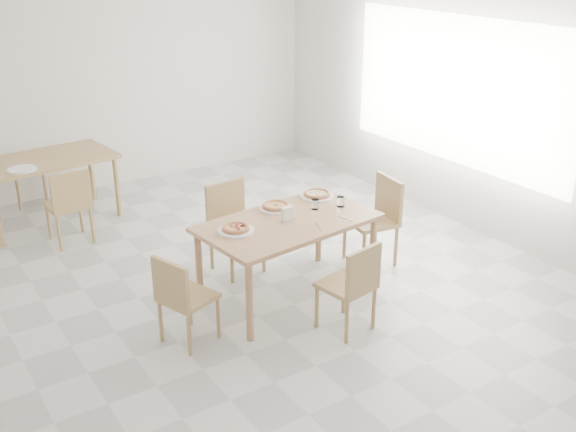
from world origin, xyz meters
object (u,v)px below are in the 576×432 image
chair_north (232,221)px  chair_west (181,295)px  plate_pepperoni (236,231)px  chair_south (353,282)px  tumbler_a (341,202)px  napkin_holder (287,214)px  pizza_pepperoni (236,228)px  plate_empty (22,169)px  second_table (44,165)px  chair_back_s (70,202)px  pizza_mushroom (317,194)px  pizza_margherita (276,206)px  tumbler_b (315,204)px  chair_back_n (15,162)px  chair_east (378,214)px  plate_margherita (276,208)px  main_table (288,229)px  plate_mushroom (317,196)px

chair_north → chair_west: 1.39m
plate_pepperoni → chair_south: bearing=-53.4°
tumbler_a → napkin_holder: napkin_holder is taller
pizza_pepperoni → plate_empty: pizza_pepperoni is taller
second_table → chair_back_s: 0.82m
tumbler_a → pizza_mushroom: bearing=97.3°
second_table → napkin_holder: bearing=-72.2°
chair_west → pizza_margherita: bearing=-86.9°
tumbler_b → chair_back_n: size_ratio=0.10×
napkin_holder → chair_east: bearing=5.7°
chair_north → chair_south: bearing=-84.7°
chair_south → plate_pepperoni: size_ratio=2.58×
plate_margherita → tumbler_b: tumbler_b is taller
main_table → chair_south: size_ratio=2.07×
pizza_mushroom → napkin_holder: size_ratio=2.04×
pizza_margherita → napkin_holder: bearing=-102.4°
tumbler_b → plate_empty: size_ratio=0.31×
plate_margherita → tumbler_a: bearing=-27.0°
plate_mushroom → plate_empty: bearing=132.5°
napkin_holder → tumbler_a: bearing=1.4°
chair_south → napkin_holder: size_ratio=6.11×
tumbler_a → chair_back_n: chair_back_n is taller
main_table → tumbler_a: bearing=-4.9°
chair_west → chair_back_s: chair_back_s is taller
pizza_pepperoni → tumbler_a: bearing=-1.4°
pizza_pepperoni → chair_back_s: 2.32m
chair_north → chair_west: (-1.00, -0.97, -0.06)m
second_table → chair_back_n: size_ratio=1.80×
plate_pepperoni → pizza_pepperoni: bearing=-90.0°
chair_north → tumbler_a: bearing=-50.4°
plate_pepperoni → chair_east: bearing=2.7°
tumbler_a → chair_back_n: (-2.08, 3.81, -0.29)m
pizza_margherita → chair_back_s: chair_back_s is taller
pizza_mushroom → plate_margherita: bearing=-174.9°
chair_south → pizza_margherita: 1.13m
main_table → tumbler_b: tumbler_b is taller
plate_margherita → pizza_mushroom: size_ratio=1.16×
chair_west → plate_empty: 2.96m
pizza_pepperoni → plate_empty: bearing=113.0°
pizza_mushroom → chair_back_n: chair_back_n is taller
plate_mushroom → pizza_mushroom: 0.02m
pizza_mushroom → chair_back_n: (-2.04, 3.49, -0.27)m
plate_pepperoni → pizza_pepperoni: (0.00, -0.00, 0.02)m
chair_west → chair_east: (2.29, 0.31, 0.06)m
plate_pepperoni → tumbler_b: tumbler_b is taller
tumbler_a → chair_back_s: size_ratio=0.11×
main_table → chair_west: chair_west is taller
pizza_mushroom → chair_south: bearing=-111.0°
main_table → plate_pepperoni: plate_pepperoni is taller
tumbler_b → second_table: bearing=120.1°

